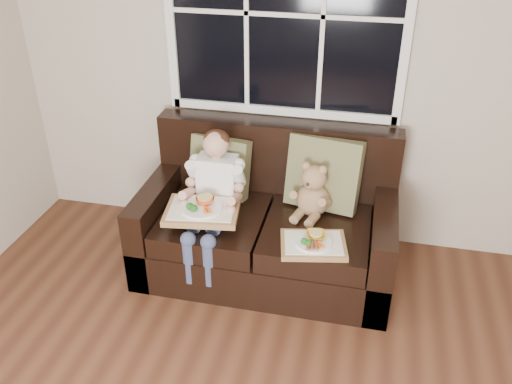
% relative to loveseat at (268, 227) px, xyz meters
% --- Properties ---
extents(room_walls, '(4.52, 5.02, 2.71)m').
position_rel_loveseat_xyz_m(room_walls, '(0.31, -2.02, 1.28)').
color(room_walls, '#B9AC99').
rests_on(room_walls, ground).
extents(window_back, '(1.62, 0.04, 1.37)m').
position_rel_loveseat_xyz_m(window_back, '(0.00, 0.46, 1.34)').
color(window_back, black).
rests_on(window_back, room_walls).
extents(loveseat, '(1.70, 0.92, 0.96)m').
position_rel_loveseat_xyz_m(loveseat, '(0.00, 0.00, 0.00)').
color(loveseat, black).
rests_on(loveseat, ground).
extents(pillow_left, '(0.45, 0.27, 0.43)m').
position_rel_loveseat_xyz_m(pillow_left, '(-0.38, 0.15, 0.35)').
color(pillow_left, olive).
rests_on(pillow_left, loveseat).
extents(pillow_right, '(0.52, 0.31, 0.50)m').
position_rel_loveseat_xyz_m(pillow_right, '(0.35, 0.15, 0.39)').
color(pillow_right, olive).
rests_on(pillow_right, loveseat).
extents(child, '(0.38, 0.59, 0.86)m').
position_rel_loveseat_xyz_m(child, '(-0.35, -0.12, 0.33)').
color(child, white).
rests_on(child, loveseat).
extents(teddy_bear, '(0.26, 0.32, 0.39)m').
position_rel_loveseat_xyz_m(teddy_bear, '(0.30, 0.02, 0.30)').
color(teddy_bear, '#AA7D5A').
rests_on(teddy_bear, loveseat).
extents(tray_left, '(0.51, 0.42, 0.11)m').
position_rel_loveseat_xyz_m(tray_left, '(-0.37, -0.29, 0.27)').
color(tray_left, '#996845').
rests_on(tray_left, child).
extents(tray_right, '(0.45, 0.37, 0.09)m').
position_rel_loveseat_xyz_m(tray_right, '(0.36, -0.36, 0.17)').
color(tray_right, '#996845').
rests_on(tray_right, loveseat).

